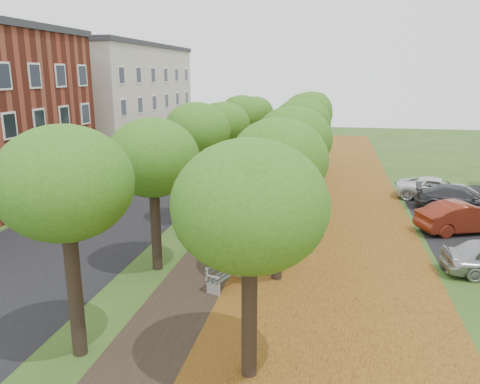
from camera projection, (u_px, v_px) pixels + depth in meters
The scene contains 11 objects.
ground at pixel (155, 362), 12.69m from camera, with size 120.00×120.00×0.00m, color #2D4C19.
street_asphalt at pixel (129, 203), 28.36m from camera, with size 8.00×70.00×0.01m, color black.
footpath at pixel (250, 210), 26.96m from camera, with size 3.20×70.00×0.01m, color black.
leaf_verge at pixel (338, 214), 26.02m from camera, with size 7.50×70.00×0.01m, color #97641B.
tree_row_west at pixel (212, 129), 26.25m from camera, with size 3.53×33.53×6.13m.
tree_row_east at pixel (298, 131), 25.35m from camera, with size 3.53×33.53×6.13m.
building_cream at pixel (112, 99), 45.99m from camera, with size 10.30×20.30×10.40m.
bench at pixel (225, 273), 17.23m from camera, with size 1.19×2.01×0.92m.
car_red at pixel (464, 217), 22.98m from camera, with size 1.59×4.56×1.50m, color maroon.
car_grey at pixel (461, 199), 26.56m from camera, with size 1.99×4.90×1.42m, color #313135.
car_white at pixel (437, 189), 28.99m from camera, with size 2.23×4.83×1.34m, color white.
Camera 1 is at (4.43, -10.51, 7.60)m, focal length 35.00 mm.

